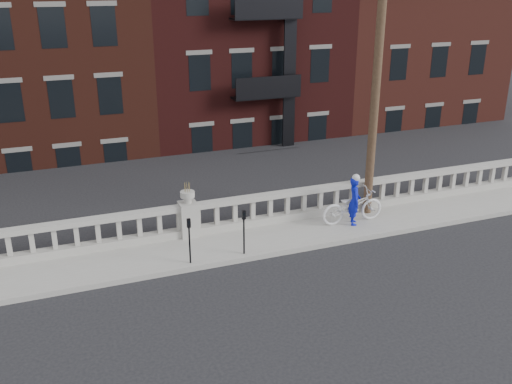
% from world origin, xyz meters
% --- Properties ---
extents(ground, '(120.00, 120.00, 0.00)m').
position_xyz_m(ground, '(0.00, 0.00, 0.00)').
color(ground, black).
rests_on(ground, ground).
extents(sidewalk, '(32.00, 2.20, 0.15)m').
position_xyz_m(sidewalk, '(0.00, 3.00, 0.07)').
color(sidewalk, '#9A968E').
rests_on(sidewalk, ground).
extents(balustrade, '(28.00, 0.34, 1.03)m').
position_xyz_m(balustrade, '(0.00, 3.95, 0.64)').
color(balustrade, '#9A968E').
rests_on(balustrade, sidewalk).
extents(planter_pedestal, '(0.55, 0.55, 1.76)m').
position_xyz_m(planter_pedestal, '(0.00, 3.95, 0.83)').
color(planter_pedestal, '#9A968E').
rests_on(planter_pedestal, sidewalk).
extents(lower_level, '(80.00, 44.00, 20.80)m').
position_xyz_m(lower_level, '(0.56, 23.04, 2.63)').
color(lower_level, '#605E59').
rests_on(lower_level, ground).
extents(utility_pole, '(1.60, 0.28, 10.00)m').
position_xyz_m(utility_pole, '(6.20, 3.60, 5.24)').
color(utility_pole, '#422D1E').
rests_on(utility_pole, sidewalk).
extents(parking_meter_b, '(0.10, 0.09, 1.36)m').
position_xyz_m(parking_meter_b, '(-0.44, 2.15, 1.00)').
color(parking_meter_b, black).
rests_on(parking_meter_b, sidewalk).
extents(parking_meter_c, '(0.10, 0.09, 1.36)m').
position_xyz_m(parking_meter_c, '(1.18, 2.15, 1.00)').
color(parking_meter_c, black).
rests_on(parking_meter_c, sidewalk).
extents(bicycle, '(2.16, 0.78, 1.13)m').
position_xyz_m(bicycle, '(5.29, 3.05, 0.71)').
color(bicycle, silver).
rests_on(bicycle, sidewalk).
extents(cyclist, '(0.58, 0.69, 1.60)m').
position_xyz_m(cyclist, '(5.26, 2.91, 0.95)').
color(cyclist, '#0C16B5').
rests_on(cyclist, sidewalk).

